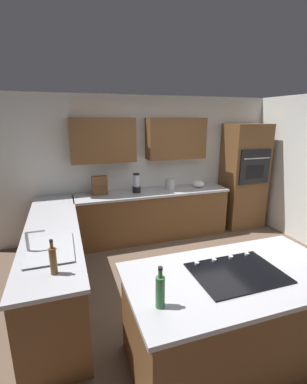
{
  "coord_description": "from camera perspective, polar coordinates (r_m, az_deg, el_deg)",
  "views": [
    {
      "loc": [
        1.62,
        2.84,
        2.2
      ],
      "look_at": [
        0.26,
        -1.2,
        1.04
      ],
      "focal_mm": 25.41,
      "sensor_mm": 36.0,
      "label": 1
    }
  ],
  "objects": [
    {
      "name": "lower_cabinets_back",
      "position": [
        5.12,
        -0.1,
        -4.98
      ],
      "size": [
        2.8,
        0.6,
        0.86
      ],
      "primitive_type": "cube",
      "color": "brown",
      "rests_on": "ground"
    },
    {
      "name": "lower_cabinets_side",
      "position": [
        3.83,
        -19.9,
        -13.3
      ],
      "size": [
        0.6,
        2.9,
        0.86
      ],
      "primitive_type": "cube",
      "color": "brown",
      "rests_on": "ground"
    },
    {
      "name": "mixing_bowl",
      "position": [
        5.36,
        9.44,
        1.72
      ],
      "size": [
        0.23,
        0.23,
        0.13
      ],
      "primitive_type": "ellipsoid",
      "color": "white",
      "rests_on": "countertop_back"
    },
    {
      "name": "ground_plane",
      "position": [
        3.94,
        9.79,
        -18.96
      ],
      "size": [
        14.0,
        14.0,
        0.0
      ],
      "primitive_type": "plane",
      "color": "brown"
    },
    {
      "name": "cooktop",
      "position": [
        2.56,
        17.06,
        -15.84
      ],
      "size": [
        0.76,
        0.56,
        0.03
      ],
      "color": "black",
      "rests_on": "island_top"
    },
    {
      "name": "oil_bottle",
      "position": [
        2.03,
        1.41,
        -20.02
      ],
      "size": [
        0.07,
        0.07,
        0.32
      ],
      "color": "#336B38",
      "rests_on": "island_top"
    },
    {
      "name": "kettle",
      "position": [
        5.1,
        3.49,
        1.66
      ],
      "size": [
        0.17,
        0.17,
        0.21
      ],
      "primitive_type": "cylinder",
      "color": "#B7BABF",
      "rests_on": "countertop_back"
    },
    {
      "name": "island_base",
      "position": [
        2.83,
        16.32,
        -24.24
      ],
      "size": [
        1.85,
        0.94,
        0.86
      ],
      "primitive_type": "cube",
      "color": "brown",
      "rests_on": "ground"
    },
    {
      "name": "island_top",
      "position": [
        2.57,
        17.09,
        -16.42
      ],
      "size": [
        1.93,
        1.02,
        0.04
      ],
      "primitive_type": "cube",
      "color": "#B2B2B7",
      "rests_on": "island_base"
    },
    {
      "name": "wall_back",
      "position": [
        5.17,
        -0.95,
        6.81
      ],
      "size": [
        6.0,
        0.44,
        2.6
      ],
      "color": "silver",
      "rests_on": "ground"
    },
    {
      "name": "wall_oven",
      "position": [
        5.84,
        18.41,
        3.11
      ],
      "size": [
        0.8,
        0.66,
        2.09
      ],
      "color": "brown",
      "rests_on": "ground"
    },
    {
      "name": "countertop_side",
      "position": [
        3.64,
        -20.54,
        -7.03
      ],
      "size": [
        0.64,
        2.94,
        0.04
      ],
      "primitive_type": "cube",
      "color": "#B2B2B7",
      "rests_on": "lower_cabinets_side"
    },
    {
      "name": "countertop_back",
      "position": [
        4.98,
        -0.11,
        -0.11
      ],
      "size": [
        2.84,
        0.64,
        0.04
      ],
      "primitive_type": "cube",
      "color": "#B2B2B7",
      "rests_on": "lower_cabinets_back"
    },
    {
      "name": "spice_rack",
      "position": [
        4.81,
        -11.23,
        1.34
      ],
      "size": [
        0.26,
        0.11,
        0.34
      ],
      "color": "brown",
      "rests_on": "countertop_back"
    },
    {
      "name": "blender",
      "position": [
        4.89,
        -3.59,
        1.63
      ],
      "size": [
        0.15,
        0.15,
        0.35
      ],
      "color": "black",
      "rests_on": "countertop_back"
    },
    {
      "name": "sink_unit",
      "position": [
        3.02,
        -21.07,
        -10.99
      ],
      "size": [
        0.46,
        0.7,
        0.23
      ],
      "color": "#515456",
      "rests_on": "countertop_side"
    },
    {
      "name": "dish_soap_bottle",
      "position": [
        2.53,
        -20.32,
        -13.26
      ],
      "size": [
        0.06,
        0.06,
        0.32
      ],
      "color": "brown",
      "rests_on": "countertop_side"
    }
  ]
}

